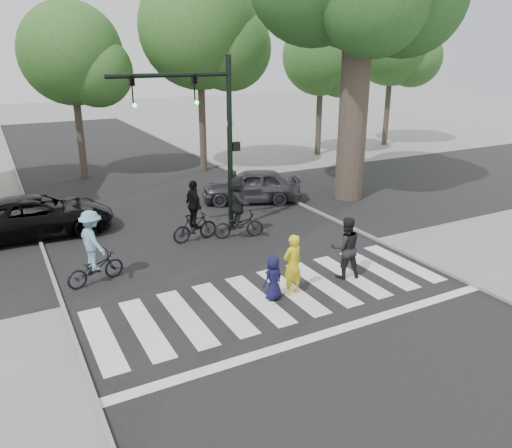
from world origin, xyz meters
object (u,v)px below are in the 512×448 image
at_px(cyclist_left, 94,253).
at_px(car_suv, 37,216).
at_px(car_grey, 251,186).
at_px(cyclist_right, 238,211).
at_px(cyclist_mid, 194,217).
at_px(pedestrian_woman, 292,265).
at_px(pedestrian_adult, 346,248).
at_px(traffic_signal, 206,122).
at_px(pedestrian_child, 273,278).

relative_size(cyclist_left, car_suv, 0.41).
height_order(car_suv, car_grey, car_grey).
distance_m(cyclist_right, car_grey, 4.36).
bearing_deg(cyclist_mid, pedestrian_woman, -80.63).
bearing_deg(pedestrian_adult, pedestrian_woman, 23.41).
distance_m(pedestrian_adult, car_suv, 10.66).
xyz_separation_m(pedestrian_woman, car_grey, (3.04, 8.09, -0.12)).
xyz_separation_m(traffic_signal, cyclist_right, (0.72, -0.86, -2.93)).
relative_size(pedestrian_woman, pedestrian_child, 1.41).
bearing_deg(pedestrian_child, car_suv, -71.77).
bearing_deg(pedestrian_child, cyclist_left, -52.17).
distance_m(pedestrian_adult, cyclist_left, 6.96).
height_order(pedestrian_woman, car_grey, pedestrian_woman).
bearing_deg(car_grey, cyclist_left, -32.49).
relative_size(pedestrian_woman, pedestrian_adult, 0.93).
xyz_separation_m(pedestrian_woman, pedestrian_child, (-0.58, -0.03, -0.24)).
distance_m(traffic_signal, cyclist_mid, 3.15).
relative_size(pedestrian_woman, cyclist_mid, 0.79).
bearing_deg(car_suv, pedestrian_adult, -134.12).
relative_size(cyclist_left, cyclist_mid, 1.00).
height_order(cyclist_mid, car_grey, cyclist_mid).
bearing_deg(pedestrian_adult, cyclist_right, -55.98).
relative_size(cyclist_mid, car_grey, 0.50).
height_order(traffic_signal, cyclist_right, traffic_signal).
xyz_separation_m(cyclist_left, car_suv, (-0.98, 4.85, -0.20)).
bearing_deg(pedestrian_child, cyclist_right, -118.09).
height_order(pedestrian_child, cyclist_mid, cyclist_mid).
height_order(pedestrian_woman, pedestrian_adult, pedestrian_adult).
bearing_deg(pedestrian_adult, pedestrian_child, 22.86).
xyz_separation_m(pedestrian_adult, car_suv, (-7.29, 7.78, -0.19)).
xyz_separation_m(cyclist_mid, car_suv, (-4.61, 3.08, -0.16)).
bearing_deg(pedestrian_woman, traffic_signal, -99.65).
xyz_separation_m(car_suv, car_grey, (8.45, 0.13, 0.00)).
bearing_deg(pedestrian_woman, cyclist_left, -45.60).
bearing_deg(cyclist_mid, car_grey, 39.94).
height_order(pedestrian_woman, cyclist_right, cyclist_right).
bearing_deg(cyclist_right, pedestrian_woman, -98.10).
relative_size(pedestrian_adult, cyclist_left, 0.86).
xyz_separation_m(pedestrian_child, car_suv, (-4.83, 7.99, 0.11)).
height_order(cyclist_left, car_grey, cyclist_left).
bearing_deg(cyclist_left, pedestrian_child, -39.24).
bearing_deg(traffic_signal, pedestrian_woman, -89.11).
xyz_separation_m(cyclist_right, car_suv, (-6.05, 3.49, -0.27)).
distance_m(cyclist_left, car_suv, 4.95).
relative_size(pedestrian_adult, car_grey, 0.43).
bearing_deg(cyclist_mid, pedestrian_adult, -60.28).
bearing_deg(car_suv, pedestrian_child, -146.12).
height_order(pedestrian_woman, cyclist_left, cyclist_left).
height_order(pedestrian_adult, car_suv, pedestrian_adult).
distance_m(traffic_signal, cyclist_left, 5.72).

